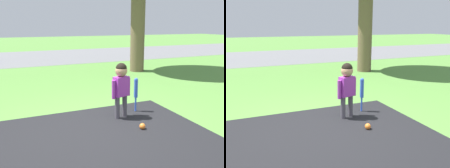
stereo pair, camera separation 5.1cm
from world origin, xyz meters
The scene contains 5 objects.
ground_plane centered at (0.00, 0.00, 0.00)m, with size 60.00×60.00×0.00m, color #518438.
street_strip centered at (0.00, 9.57, 0.00)m, with size 40.00×6.00×0.01m.
child centered at (0.54, 0.35, 0.64)m, with size 0.39×0.21×0.98m.
baseball_bat centered at (0.93, 0.52, 0.43)m, with size 0.07×0.07×0.66m.
sports_ball centered at (0.63, -0.26, 0.05)m, with size 0.10×0.10×0.10m.
Camera 1 is at (-1.30, -3.45, 1.63)m, focal length 40.00 mm.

